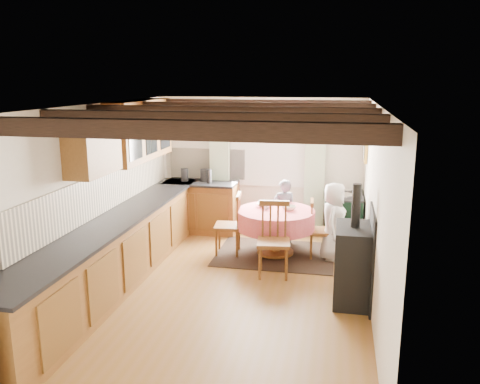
% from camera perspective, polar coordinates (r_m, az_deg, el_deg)
% --- Properties ---
extents(floor, '(3.60, 5.50, 0.00)m').
position_cam_1_polar(floor, '(6.57, -1.42, -11.39)').
color(floor, brown).
rests_on(floor, ground).
extents(ceiling, '(3.60, 5.50, 0.00)m').
position_cam_1_polar(ceiling, '(5.99, -1.55, 10.01)').
color(ceiling, white).
rests_on(ceiling, ground).
extents(wall_back, '(3.60, 0.00, 2.40)m').
position_cam_1_polar(wall_back, '(8.81, 2.53, 3.13)').
color(wall_back, silver).
rests_on(wall_back, ground).
extents(wall_front, '(3.60, 0.00, 2.40)m').
position_cam_1_polar(wall_front, '(3.69, -11.29, -11.55)').
color(wall_front, silver).
rests_on(wall_front, ground).
extents(wall_left, '(0.00, 5.50, 2.40)m').
position_cam_1_polar(wall_left, '(6.79, -16.45, -0.40)').
color(wall_left, silver).
rests_on(wall_left, ground).
extents(wall_right, '(0.00, 5.50, 2.40)m').
position_cam_1_polar(wall_right, '(6.04, 15.42, -1.99)').
color(wall_right, silver).
rests_on(wall_right, ground).
extents(beam_a, '(3.60, 0.16, 0.16)m').
position_cam_1_polar(beam_a, '(4.08, -7.92, 7.18)').
color(beam_a, black).
rests_on(beam_a, ceiling).
extents(beam_b, '(3.60, 0.16, 0.16)m').
position_cam_1_polar(beam_b, '(5.03, -4.13, 8.36)').
color(beam_b, black).
rests_on(beam_b, ceiling).
extents(beam_c, '(3.60, 0.16, 0.16)m').
position_cam_1_polar(beam_c, '(5.99, -1.54, 9.15)').
color(beam_c, black).
rests_on(beam_c, ceiling).
extents(beam_d, '(3.60, 0.16, 0.16)m').
position_cam_1_polar(beam_d, '(6.97, 0.33, 9.70)').
color(beam_d, black).
rests_on(beam_d, ceiling).
extents(beam_e, '(3.60, 0.16, 0.16)m').
position_cam_1_polar(beam_e, '(7.95, 1.75, 10.11)').
color(beam_e, black).
rests_on(beam_e, ceiling).
extents(splash_left, '(0.02, 4.50, 0.55)m').
position_cam_1_polar(splash_left, '(7.04, -15.18, 0.15)').
color(splash_left, beige).
rests_on(splash_left, wall_left).
extents(splash_back, '(1.40, 0.02, 0.55)m').
position_cam_1_polar(splash_back, '(9.00, -3.80, 3.32)').
color(splash_back, beige).
rests_on(splash_back, wall_back).
extents(base_cabinet_left, '(0.60, 5.30, 0.88)m').
position_cam_1_polar(base_cabinet_left, '(6.87, -13.81, -6.70)').
color(base_cabinet_left, brown).
rests_on(base_cabinet_left, floor).
extents(base_cabinet_back, '(1.30, 0.60, 0.88)m').
position_cam_1_polar(base_cabinet_back, '(8.91, -4.51, -1.79)').
color(base_cabinet_back, brown).
rests_on(base_cabinet_back, floor).
extents(worktop_left, '(0.64, 5.30, 0.04)m').
position_cam_1_polar(worktop_left, '(6.73, -13.87, -3.02)').
color(worktop_left, black).
rests_on(worktop_left, base_cabinet_left).
extents(worktop_back, '(1.30, 0.64, 0.04)m').
position_cam_1_polar(worktop_back, '(8.79, -4.60, 1.07)').
color(worktop_back, black).
rests_on(worktop_back, base_cabinet_back).
extents(wall_cabinet_glass, '(0.34, 1.80, 0.90)m').
position_cam_1_polar(wall_cabinet_glass, '(7.67, -11.50, 7.05)').
color(wall_cabinet_glass, brown).
rests_on(wall_cabinet_glass, wall_left).
extents(wall_cabinet_solid, '(0.34, 0.90, 0.70)m').
position_cam_1_polar(wall_cabinet_solid, '(6.33, -16.74, 5.08)').
color(wall_cabinet_solid, brown).
rests_on(wall_cabinet_solid, wall_left).
extents(window_frame, '(1.34, 0.03, 1.54)m').
position_cam_1_polar(window_frame, '(8.72, 3.19, 5.67)').
color(window_frame, white).
rests_on(window_frame, wall_back).
extents(window_pane, '(1.20, 0.01, 1.40)m').
position_cam_1_polar(window_pane, '(8.73, 3.20, 5.68)').
color(window_pane, white).
rests_on(window_pane, wall_back).
extents(curtain_left, '(0.35, 0.10, 2.10)m').
position_cam_1_polar(curtain_left, '(8.88, -2.37, 2.55)').
color(curtain_left, '#B8BF9C').
rests_on(curtain_left, wall_back).
extents(curtain_right, '(0.35, 0.10, 2.10)m').
position_cam_1_polar(curtain_right, '(8.64, 8.66, 2.11)').
color(curtain_right, '#B8BF9C').
rests_on(curtain_right, wall_back).
extents(curtain_rod, '(2.00, 0.03, 0.03)m').
position_cam_1_polar(curtain_rod, '(8.58, 3.16, 9.58)').
color(curtain_rod, black).
rests_on(curtain_rod, wall_back).
extents(wall_picture, '(0.04, 0.50, 0.60)m').
position_cam_1_polar(wall_picture, '(8.20, 14.42, 5.52)').
color(wall_picture, gold).
rests_on(wall_picture, wall_right).
extents(wall_plate, '(0.30, 0.02, 0.30)m').
position_cam_1_polar(wall_plate, '(8.61, 9.49, 6.09)').
color(wall_plate, silver).
rests_on(wall_plate, wall_back).
extents(rug, '(1.83, 1.42, 0.01)m').
position_cam_1_polar(rug, '(7.84, 4.10, -7.22)').
color(rug, '#2A2519').
rests_on(rug, floor).
extents(dining_table, '(1.21, 1.21, 0.73)m').
position_cam_1_polar(dining_table, '(7.72, 4.15, -4.73)').
color(dining_table, '#D47A7B').
rests_on(dining_table, floor).
extents(chair_near, '(0.50, 0.52, 1.05)m').
position_cam_1_polar(chair_near, '(6.87, 3.93, -5.57)').
color(chair_near, brown).
rests_on(chair_near, floor).
extents(chair_left, '(0.48, 0.46, 0.98)m').
position_cam_1_polar(chair_left, '(7.72, -1.43, -3.70)').
color(chair_left, brown).
rests_on(chair_left, floor).
extents(chair_right, '(0.43, 0.42, 0.91)m').
position_cam_1_polar(chair_right, '(7.69, 9.44, -4.25)').
color(chair_right, brown).
rests_on(chair_right, floor).
extents(aga_range, '(0.61, 0.94, 0.87)m').
position_cam_1_polar(aga_range, '(8.43, 11.90, -2.96)').
color(aga_range, black).
rests_on(aga_range, floor).
extents(cast_iron_stove, '(0.45, 0.75, 1.50)m').
position_cam_1_polar(cast_iron_stove, '(6.18, 13.11, -5.88)').
color(cast_iron_stove, black).
rests_on(cast_iron_stove, floor).
extents(child_far, '(0.47, 0.38, 1.10)m').
position_cam_1_polar(child_far, '(8.22, 5.10, -2.29)').
color(child_far, '#525665').
rests_on(child_far, floor).
extents(child_right, '(0.46, 0.63, 1.20)m').
position_cam_1_polar(child_right, '(7.59, 10.81, -3.38)').
color(child_right, silver).
rests_on(child_right, floor).
extents(bowl_a, '(0.24, 0.24, 0.06)m').
position_cam_1_polar(bowl_a, '(7.82, 2.81, -1.48)').
color(bowl_a, silver).
rests_on(bowl_a, dining_table).
extents(bowl_b, '(0.29, 0.29, 0.07)m').
position_cam_1_polar(bowl_b, '(7.63, 5.70, -1.86)').
color(bowl_b, silver).
rests_on(bowl_b, dining_table).
extents(cup, '(0.11, 0.11, 0.08)m').
position_cam_1_polar(cup, '(7.65, 3.09, -1.72)').
color(cup, silver).
rests_on(cup, dining_table).
extents(canister_tall, '(0.13, 0.13, 0.23)m').
position_cam_1_polar(canister_tall, '(8.85, -6.46, 2.00)').
color(canister_tall, '#262628').
rests_on(canister_tall, worktop_back).
extents(canister_wide, '(0.19, 0.19, 0.21)m').
position_cam_1_polar(canister_wide, '(8.82, -4.02, 1.96)').
color(canister_wide, '#262628').
rests_on(canister_wide, worktop_back).
extents(canister_slim, '(0.09, 0.09, 0.25)m').
position_cam_1_polar(canister_slim, '(8.63, -3.61, 1.85)').
color(canister_slim, '#262628').
rests_on(canister_slim, worktop_back).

